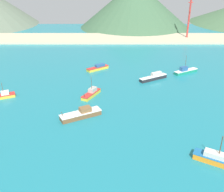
{
  "coord_description": "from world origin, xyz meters",
  "views": [
    {
      "loc": [
        -8.27,
        -27.9,
        35.17
      ],
      "look_at": [
        -8.25,
        41.46,
        2.55
      ],
      "focal_mm": 42.93,
      "sensor_mm": 36.0,
      "label": 1
    }
  ],
  "objects_px": {
    "fishing_boat_3": "(81,114)",
    "fishing_boat_6": "(185,71)",
    "fishing_boat_14": "(154,77)",
    "radio_tower": "(189,17)",
    "fishing_boat_1": "(219,160)",
    "fishing_boat_10": "(98,68)",
    "fishing_boat_12": "(3,96)",
    "fishing_boat_11": "(91,93)"
  },
  "relations": [
    {
      "from": "fishing_boat_3",
      "to": "fishing_boat_6",
      "type": "relative_size",
      "value": 1.13
    },
    {
      "from": "fishing_boat_14",
      "to": "radio_tower",
      "type": "distance_m",
      "value": 68.17
    },
    {
      "from": "fishing_boat_1",
      "to": "fishing_boat_10",
      "type": "height_order",
      "value": "fishing_boat_1"
    },
    {
      "from": "fishing_boat_1",
      "to": "fishing_boat_3",
      "type": "xyz_separation_m",
      "value": [
        -29.53,
        18.92,
        -0.02
      ]
    },
    {
      "from": "radio_tower",
      "to": "fishing_boat_12",
      "type": "bearing_deg",
      "value": -134.49
    },
    {
      "from": "fishing_boat_1",
      "to": "fishing_boat_11",
      "type": "relative_size",
      "value": 1.24
    },
    {
      "from": "fishing_boat_12",
      "to": "fishing_boat_10",
      "type": "bearing_deg",
      "value": 42.72
    },
    {
      "from": "fishing_boat_11",
      "to": "fishing_boat_12",
      "type": "xyz_separation_m",
      "value": [
        -26.82,
        -1.51,
        -0.1
      ]
    },
    {
      "from": "fishing_boat_3",
      "to": "fishing_boat_11",
      "type": "relative_size",
      "value": 1.32
    },
    {
      "from": "fishing_boat_14",
      "to": "fishing_boat_6",
      "type": "bearing_deg",
      "value": 27.43
    },
    {
      "from": "fishing_boat_6",
      "to": "fishing_boat_14",
      "type": "height_order",
      "value": "fishing_boat_6"
    },
    {
      "from": "fishing_boat_14",
      "to": "fishing_boat_11",
      "type": "bearing_deg",
      "value": -147.44
    },
    {
      "from": "fishing_boat_14",
      "to": "fishing_boat_10",
      "type": "bearing_deg",
      "value": 152.54
    },
    {
      "from": "fishing_boat_1",
      "to": "fishing_boat_12",
      "type": "xyz_separation_m",
      "value": [
        -54.62,
        30.69,
        -0.2
      ]
    },
    {
      "from": "fishing_boat_11",
      "to": "fishing_boat_12",
      "type": "distance_m",
      "value": 26.86
    },
    {
      "from": "fishing_boat_1",
      "to": "fishing_boat_3",
      "type": "bearing_deg",
      "value": 147.35
    },
    {
      "from": "fishing_boat_11",
      "to": "fishing_boat_14",
      "type": "relative_size",
      "value": 0.8
    },
    {
      "from": "fishing_boat_10",
      "to": "fishing_boat_1",
      "type": "bearing_deg",
      "value": -64.48
    },
    {
      "from": "fishing_boat_6",
      "to": "fishing_boat_11",
      "type": "distance_m",
      "value": 39.6
    },
    {
      "from": "fishing_boat_6",
      "to": "fishing_boat_14",
      "type": "relative_size",
      "value": 0.94
    },
    {
      "from": "fishing_boat_10",
      "to": "fishing_boat_12",
      "type": "height_order",
      "value": "fishing_boat_12"
    },
    {
      "from": "fishing_boat_3",
      "to": "fishing_boat_14",
      "type": "xyz_separation_m",
      "value": [
        22.96,
        26.84,
        0.02
      ]
    },
    {
      "from": "fishing_boat_12",
      "to": "fishing_boat_14",
      "type": "relative_size",
      "value": 0.74
    },
    {
      "from": "fishing_boat_10",
      "to": "fishing_boat_6",
      "type": "bearing_deg",
      "value": -6.71
    },
    {
      "from": "fishing_boat_3",
      "to": "fishing_boat_14",
      "type": "height_order",
      "value": "fishing_boat_3"
    },
    {
      "from": "fishing_boat_1",
      "to": "fishing_boat_14",
      "type": "relative_size",
      "value": 0.99
    },
    {
      "from": "fishing_boat_1",
      "to": "fishing_boat_12",
      "type": "distance_m",
      "value": 62.66
    },
    {
      "from": "fishing_boat_11",
      "to": "fishing_boat_6",
      "type": "bearing_deg",
      "value": 30.69
    },
    {
      "from": "fishing_boat_11",
      "to": "radio_tower",
      "type": "distance_m",
      "value": 90.03
    },
    {
      "from": "radio_tower",
      "to": "fishing_boat_11",
      "type": "bearing_deg",
      "value": -122.81
    },
    {
      "from": "fishing_boat_6",
      "to": "fishing_boat_11",
      "type": "height_order",
      "value": "fishing_boat_6"
    },
    {
      "from": "fishing_boat_1",
      "to": "radio_tower",
      "type": "relative_size",
      "value": 0.43
    },
    {
      "from": "fishing_boat_3",
      "to": "radio_tower",
      "type": "height_order",
      "value": "radio_tower"
    },
    {
      "from": "fishing_boat_1",
      "to": "fishing_boat_6",
      "type": "bearing_deg",
      "value": 83.2
    },
    {
      "from": "fishing_boat_6",
      "to": "fishing_boat_10",
      "type": "distance_m",
      "value": 33.36
    },
    {
      "from": "fishing_boat_3",
      "to": "fishing_boat_6",
      "type": "height_order",
      "value": "fishing_boat_6"
    },
    {
      "from": "fishing_boat_12",
      "to": "fishing_boat_11",
      "type": "bearing_deg",
      "value": 3.23
    },
    {
      "from": "fishing_boat_1",
      "to": "radio_tower",
      "type": "bearing_deg",
      "value": 79.13
    },
    {
      "from": "fishing_boat_6",
      "to": "fishing_boat_12",
      "type": "distance_m",
      "value": 64.64
    },
    {
      "from": "fishing_boat_10",
      "to": "fishing_boat_12",
      "type": "xyz_separation_m",
      "value": [
        -27.75,
        -25.62,
        -0.05
      ]
    },
    {
      "from": "fishing_boat_3",
      "to": "fishing_boat_10",
      "type": "height_order",
      "value": "fishing_boat_3"
    },
    {
      "from": "fishing_boat_1",
      "to": "fishing_boat_3",
      "type": "distance_m",
      "value": 35.07
    }
  ]
}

